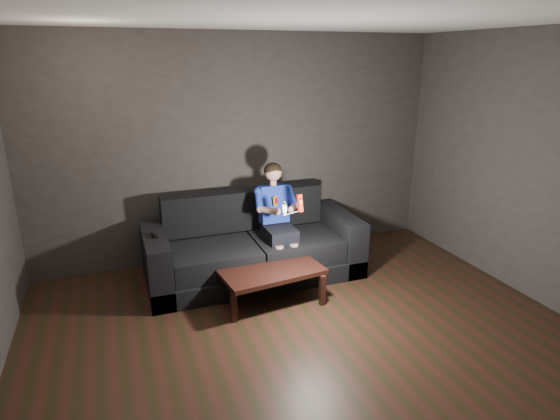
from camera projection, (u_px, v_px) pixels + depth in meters
name	position (u px, v px, depth m)	size (l,w,h in m)	color
floor	(328.00, 365.00, 3.84)	(5.00, 5.00, 0.00)	black
back_wall	(241.00, 149.00, 5.65)	(5.00, 0.04, 2.70)	#342E2D
ceiling	(341.00, 10.00, 2.99)	(5.00, 5.00, 0.02)	silver
sofa	(253.00, 250.00, 5.35)	(2.39, 1.03, 0.92)	black
child	(277.00, 211.00, 5.23)	(0.48, 0.59, 1.18)	black
wii_remote_red	(300.00, 203.00, 4.79)	(0.06, 0.08, 0.18)	red
nunchuk_white	(284.00, 208.00, 4.75)	(0.07, 0.10, 0.15)	silver
wii_remote_black	(154.00, 235.00, 4.80)	(0.06, 0.14, 0.03)	black
coffee_table	(272.00, 274.00, 4.72)	(1.07, 0.63, 0.37)	black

